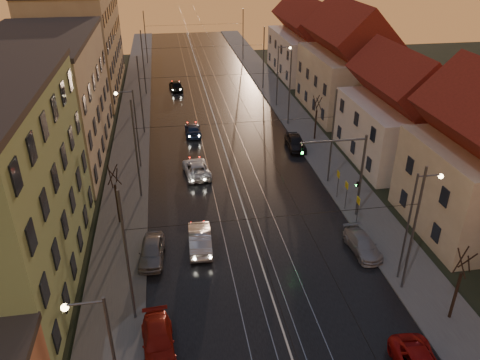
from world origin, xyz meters
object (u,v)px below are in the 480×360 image
traffic_light_mast (350,167)px  street_lamp_2 (133,122)px  driving_car_1 (200,239)px  driving_car_2 (196,168)px  parked_right_1 (363,244)px  parked_left_2 (158,341)px  driving_car_4 (176,85)px  parked_left_3 (152,251)px  street_lamp_1 (414,217)px  street_lamp_3 (280,70)px  street_lamp_0 (106,354)px  parked_right_2 (295,142)px  driving_car_3 (193,130)px

traffic_light_mast → street_lamp_2: bearing=144.9°
street_lamp_2 → driving_car_1: (5.01, -14.30, -4.12)m
driving_car_2 → parked_right_1: 18.00m
traffic_light_mast → parked_left_2: traffic_light_mast is taller
driving_car_4 → parked_left_3: size_ratio=1.02×
street_lamp_1 → parked_left_2: (-16.33, -3.55, -4.26)m
street_lamp_3 → driving_car_4: size_ratio=1.87×
street_lamp_0 → parked_right_1: bearing=34.1°
street_lamp_1 → parked_right_1: (-1.50, 3.29, -4.28)m
street_lamp_3 → driving_car_4: 16.87m
street_lamp_0 → parked_right_1: (16.70, 11.29, -4.28)m
street_lamp_2 → driving_car_4: 26.23m
driving_car_4 → parked_left_2: 49.08m
parked_right_1 → street_lamp_2: bearing=132.1°
street_lamp_3 → parked_right_2: bearing=-96.1°
street_lamp_3 → driving_car_2: (-12.52, -18.48, -4.20)m
driving_car_4 → parked_left_3: driving_car_4 is taller
parked_left_2 → driving_car_2: bearing=75.8°
driving_car_1 → driving_car_3: bearing=-90.8°
street_lamp_2 → parked_right_2: (16.70, 1.94, -4.12)m
street_lamp_0 → driving_car_4: bearing=84.8°
driving_car_4 → parked_left_2: (-2.97, -48.99, -0.10)m
traffic_light_mast → driving_car_4: bearing=108.1°
street_lamp_1 → driving_car_4: street_lamp_1 is taller
street_lamp_2 → street_lamp_3: same height
driving_car_3 → parked_right_2: bearing=151.9°
street_lamp_1 → driving_car_1: 14.96m
driving_car_3 → parked_left_2: size_ratio=1.00×
traffic_light_mast → driving_car_4: traffic_light_mast is taller
driving_car_4 → parked_left_3: (-3.35, -40.60, -0.02)m
street_lamp_1 → driving_car_2: street_lamp_1 is taller
parked_left_3 → parked_left_2: bearing=-82.1°
street_lamp_2 → traffic_light_mast: size_ratio=1.11×
street_lamp_2 → parked_right_1: street_lamp_2 is taller
driving_car_2 → parked_left_2: bearing=74.5°
street_lamp_3 → street_lamp_0: bearing=-112.5°
street_lamp_3 → driving_car_1: bearing=-113.5°
street_lamp_3 → parked_left_3: 35.60m
street_lamp_2 → street_lamp_3: size_ratio=1.00×
traffic_light_mast → driving_car_3: (-11.02, 19.68, -3.98)m
driving_car_3 → parked_left_3: bearing=79.0°
street_lamp_0 → driving_car_2: size_ratio=1.62×
parked_left_3 → driving_car_2: bearing=77.1°
driving_car_3 → parked_right_2: size_ratio=0.96×
driving_car_3 → street_lamp_1: bearing=114.0°
street_lamp_2 → driving_car_3: bearing=51.7°
street_lamp_2 → parked_left_2: street_lamp_2 is taller
parked_left_2 → parked_left_3: size_ratio=1.03×
traffic_light_mast → parked_left_2: 19.51m
parked_left_2 → parked_right_2: size_ratio=0.96×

